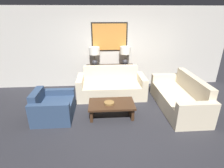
# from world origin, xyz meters

# --- Properties ---
(ground_plane) EXTENTS (20.00, 20.00, 0.00)m
(ground_plane) POSITION_xyz_m (0.00, 0.00, 0.00)
(ground_plane) COLOR #28282D
(back_wall) EXTENTS (8.06, 0.12, 2.65)m
(back_wall) POSITION_xyz_m (0.00, 2.45, 1.33)
(back_wall) COLOR beige
(back_wall) RESTS_ON ground_plane
(console_table) EXTENTS (1.60, 0.38, 0.79)m
(console_table) POSITION_xyz_m (0.00, 2.18, 0.40)
(console_table) COLOR #332319
(console_table) RESTS_ON ground_plane
(table_lamp_left) EXTENTS (0.35, 0.35, 0.63)m
(table_lamp_left) POSITION_xyz_m (-0.51, 2.18, 1.23)
(table_lamp_left) COLOR #333338
(table_lamp_left) RESTS_ON console_table
(table_lamp_right) EXTENTS (0.35, 0.35, 0.63)m
(table_lamp_right) POSITION_xyz_m (0.51, 2.18, 1.23)
(table_lamp_right) COLOR #333338
(table_lamp_right) RESTS_ON console_table
(couch_by_back_wall) EXTENTS (2.06, 0.92, 0.90)m
(couch_by_back_wall) POSITION_xyz_m (0.00, 1.51, 0.30)
(couch_by_back_wall) COLOR beige
(couch_by_back_wall) RESTS_ON ground_plane
(couch_by_side) EXTENTS (0.92, 2.06, 0.90)m
(couch_by_side) POSITION_xyz_m (1.80, 0.62, 0.30)
(couch_by_side) COLOR beige
(couch_by_side) RESTS_ON ground_plane
(coffee_table) EXTENTS (1.13, 0.65, 0.37)m
(coffee_table) POSITION_xyz_m (-0.07, 0.33, 0.27)
(coffee_table) COLOR #3D2616
(coffee_table) RESTS_ON ground_plane
(decorative_bowl) EXTENTS (0.25, 0.25, 0.04)m
(decorative_bowl) POSITION_xyz_m (-0.13, 0.31, 0.39)
(decorative_bowl) COLOR olive
(decorative_bowl) RESTS_ON coffee_table
(armchair_near_back_wall) EXTENTS (0.92, 0.96, 0.72)m
(armchair_near_back_wall) POSITION_xyz_m (-1.53, 0.39, 0.27)
(armchair_near_back_wall) COLOR navy
(armchair_near_back_wall) RESTS_ON ground_plane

